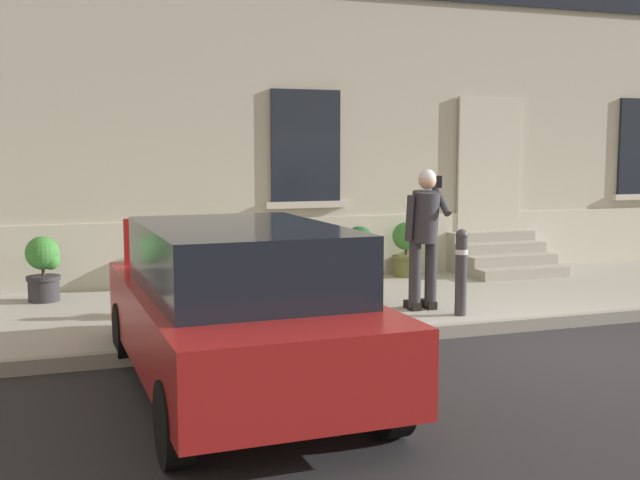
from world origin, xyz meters
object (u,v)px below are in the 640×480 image
object	(u,v)px
planter_charcoal	(44,267)
planter_terracotta	(360,253)
hatchback_car_red	(237,305)
planter_cream	(207,256)
bollard_near_person	(461,269)
person_on_phone	(424,230)
planter_olive	(407,248)

from	to	relation	value
planter_charcoal	planter_terracotta	size ratio (longest dim) A/B	1.00
planter_charcoal	hatchback_car_red	bearing A→B (deg)	-69.00
planter_charcoal	planter_cream	size ratio (longest dim) A/B	1.00
bollard_near_person	planter_terracotta	distance (m)	2.50
person_on_phone	planter_cream	distance (m)	3.38
hatchback_car_red	planter_charcoal	bearing A→B (deg)	111.00
bollard_near_person	person_on_phone	xyz separation A→B (m)	(-0.28, 0.42, 0.44)
hatchback_car_red	bollard_near_person	size ratio (longest dim) A/B	3.93
hatchback_car_red	bollard_near_person	xyz separation A→B (m)	(3.13, 1.66, -0.08)
planter_charcoal	planter_terracotta	world-z (taller)	same
bollard_near_person	planter_terracotta	world-z (taller)	bollard_near_person
hatchback_car_red	planter_terracotta	size ratio (longest dim) A/B	4.78
bollard_near_person	planter_olive	bearing A→B (deg)	77.28
hatchback_car_red	planter_olive	size ratio (longest dim) A/B	4.78
planter_charcoal	person_on_phone	bearing A→B (deg)	-25.75
planter_cream	hatchback_car_red	bearing A→B (deg)	-97.49
planter_charcoal	planter_olive	world-z (taller)	same
hatchback_car_red	planter_charcoal	xyz separation A→B (m)	(-1.62, 4.23, -0.18)
hatchback_car_red	planter_cream	size ratio (longest dim) A/B	4.78
person_on_phone	planter_terracotta	bearing A→B (deg)	91.29
bollard_near_person	planter_cream	world-z (taller)	bollard_near_person
hatchback_car_red	planter_olive	bearing A→B (deg)	50.22
planter_cream	planter_olive	world-z (taller)	same
person_on_phone	planter_cream	size ratio (longest dim) A/B	2.03
bollard_near_person	person_on_phone	bearing A→B (deg)	124.23
bollard_near_person	person_on_phone	size ratio (longest dim) A/B	0.60
hatchback_car_red	person_on_phone	world-z (taller)	person_on_phone
hatchback_car_red	planter_cream	bearing A→B (deg)	82.51
person_on_phone	planter_terracotta	distance (m)	2.13
hatchback_car_red	planter_terracotta	distance (m)	5.01
planter_charcoal	planter_olive	xyz separation A→B (m)	(5.40, 0.31, 0.00)
hatchback_car_red	person_on_phone	xyz separation A→B (m)	(2.84, 2.07, 0.36)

